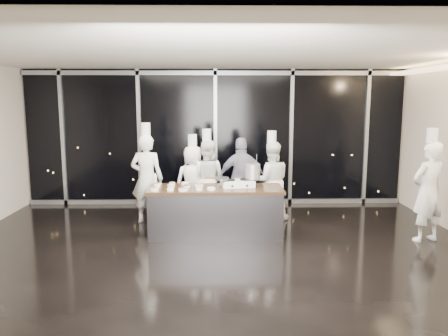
% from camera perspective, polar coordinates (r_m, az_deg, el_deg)
% --- Properties ---
extents(ground, '(9.00, 9.00, 0.00)m').
position_cam_1_polar(ground, '(7.37, -1.11, -10.85)').
color(ground, black).
rests_on(ground, ground).
extents(room_shell, '(9.02, 7.02, 3.21)m').
position_cam_1_polar(room_shell, '(6.94, 0.29, 6.87)').
color(room_shell, beige).
rests_on(room_shell, ground).
extents(window_wall, '(8.90, 0.11, 3.20)m').
position_cam_1_polar(window_wall, '(10.40, -1.12, 4.01)').
color(window_wall, black).
rests_on(window_wall, ground).
extents(demo_counter, '(2.46, 0.86, 0.90)m').
position_cam_1_polar(demo_counter, '(8.10, -1.12, -5.67)').
color(demo_counter, '#3A393F').
rests_on(demo_counter, ground).
extents(stove, '(0.64, 0.45, 0.14)m').
position_cam_1_polar(stove, '(8.07, 1.79, -1.99)').
color(stove, white).
rests_on(stove, demo_counter).
extents(frying_pan, '(0.47, 0.30, 0.04)m').
position_cam_1_polar(frying_pan, '(7.98, -0.35, -1.40)').
color(frying_pan, slate).
rests_on(frying_pan, stove).
extents(stock_pot, '(0.31, 0.31, 0.27)m').
position_cam_1_polar(stock_pot, '(8.11, 3.78, -0.43)').
color(stock_pot, '#AEAEB0').
rests_on(stock_pot, stove).
extents(prep_bowls, '(1.15, 0.73, 0.05)m').
position_cam_1_polar(prep_bowls, '(7.98, -5.67, -2.45)').
color(prep_bowls, white).
rests_on(prep_bowls, demo_counter).
extents(squeeze_bottle, '(0.06, 0.06, 0.23)m').
position_cam_1_polar(squeeze_bottle, '(8.36, -8.97, -1.41)').
color(squeeze_bottle, white).
rests_on(squeeze_bottle, demo_counter).
extents(chef_far_left, '(0.71, 0.52, 2.04)m').
position_cam_1_polar(chef_far_left, '(8.98, -10.03, -1.27)').
color(chef_far_left, white).
rests_on(chef_far_left, ground).
extents(chef_left, '(0.87, 0.70, 1.78)m').
position_cam_1_polar(chef_left, '(9.27, -4.09, -1.68)').
color(chef_left, white).
rests_on(chef_left, ground).
extents(chef_center, '(0.97, 0.86, 1.89)m').
position_cam_1_polar(chef_center, '(9.27, -2.24, -1.34)').
color(chef_center, white).
rests_on(chef_center, ground).
extents(guest, '(1.03, 0.48, 1.72)m').
position_cam_1_polar(guest, '(9.14, 2.33, -1.37)').
color(guest, '#141336').
rests_on(guest, ground).
extents(chef_right, '(0.80, 0.63, 1.86)m').
position_cam_1_polar(chef_right, '(9.16, 6.15, -1.60)').
color(chef_right, white).
rests_on(chef_right, ground).
extents(chef_side, '(0.76, 0.63, 2.01)m').
position_cam_1_polar(chef_side, '(8.47, 25.09, -2.71)').
color(chef_side, white).
rests_on(chef_side, ground).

